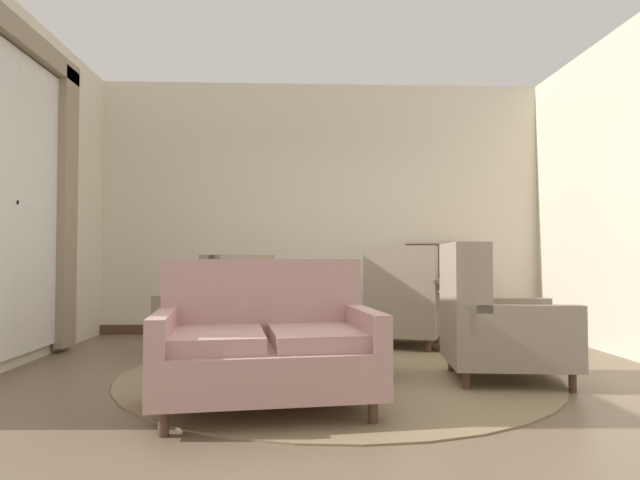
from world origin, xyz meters
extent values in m
plane|color=brown|center=(0.00, 0.00, 0.00)|extent=(8.00, 8.00, 0.00)
cube|color=beige|center=(0.00, 2.74, 1.62)|extent=(5.87, 0.08, 3.23)
cube|color=beige|center=(-2.86, 0.82, 1.62)|extent=(0.08, 3.83, 3.23)
cube|color=beige|center=(2.86, 0.82, 1.62)|extent=(0.08, 3.83, 3.23)
cube|color=#4C3323|center=(0.00, 2.68, 0.06)|extent=(5.71, 0.03, 0.12)
cylinder|color=#847051|center=(0.00, 0.30, 0.01)|extent=(3.56, 3.56, 0.01)
cube|color=silver|center=(-2.80, 0.52, 1.45)|extent=(0.03, 1.49, 2.60)
cube|color=white|center=(-2.78, 0.52, 1.45)|extent=(0.02, 1.57, 2.68)
cube|color=white|center=(-2.78, 0.52, 1.45)|extent=(0.02, 0.04, 2.60)
cube|color=white|center=(-2.78, 0.52, 1.45)|extent=(0.02, 1.49, 0.04)
cube|color=gray|center=(-2.74, 1.45, 1.50)|extent=(0.10, 0.32, 2.90)
cube|color=gray|center=(-2.74, 0.52, 2.91)|extent=(0.10, 2.17, 0.20)
cylinder|color=#4C3323|center=(0.03, 0.20, 0.47)|extent=(0.83, 0.83, 0.04)
cylinder|color=#4C3323|center=(0.03, 0.20, 0.25)|extent=(0.10, 0.10, 0.41)
cube|color=#4C3323|center=(0.25, 0.19, 0.04)|extent=(0.28, 0.08, 0.07)
cube|color=#4C3323|center=(-0.09, 0.39, 0.04)|extent=(0.20, 0.27, 0.07)
cube|color=#4C3323|center=(-0.06, 0.00, 0.04)|extent=(0.16, 0.28, 0.07)
cylinder|color=beige|center=(0.07, 0.18, 0.50)|extent=(0.11, 0.11, 0.02)
ellipsoid|color=beige|center=(0.07, 0.18, 0.61)|extent=(0.19, 0.19, 0.20)
cylinder|color=beige|center=(0.07, 0.18, 0.76)|extent=(0.07, 0.07, 0.09)
torus|color=beige|center=(0.07, 0.18, 0.81)|extent=(0.11, 0.11, 0.02)
cube|color=tan|center=(-0.52, -0.83, 0.28)|extent=(1.48, 1.06, 0.28)
cube|color=tan|center=(-0.57, -0.45, 0.69)|extent=(1.38, 0.31, 0.54)
cube|color=tan|center=(-0.82, -0.91, 0.47)|extent=(0.63, 0.76, 0.10)
cube|color=tan|center=(-0.22, -0.83, 0.47)|extent=(0.63, 0.76, 0.10)
cube|color=tan|center=(-1.14, -0.96, 0.53)|extent=(0.21, 0.80, 0.22)
cube|color=tan|center=(0.11, -0.80, 0.53)|extent=(0.21, 0.80, 0.22)
cylinder|color=#4C3323|center=(-1.06, -1.27, 0.07)|extent=(0.06, 0.06, 0.14)
cylinder|color=#4C3323|center=(0.10, -1.12, 0.07)|extent=(0.06, 0.06, 0.14)
cylinder|color=#4C3323|center=(-1.15, -0.54, 0.07)|extent=(0.06, 0.06, 0.14)
cylinder|color=#4C3323|center=(0.01, -0.39, 0.07)|extent=(0.06, 0.06, 0.14)
cube|color=gray|center=(1.31, -0.07, 0.27)|extent=(1.00, 0.88, 0.26)
cube|color=gray|center=(0.93, -0.02, 0.74)|extent=(0.22, 0.80, 0.68)
cube|color=gray|center=(0.98, -0.37, 0.83)|extent=(0.21, 0.12, 0.52)
cube|color=gray|center=(1.05, 0.31, 0.83)|extent=(0.21, 0.12, 0.52)
cube|color=gray|center=(1.32, -0.41, 0.51)|extent=(0.82, 0.19, 0.22)
cube|color=gray|center=(1.40, 0.27, 0.51)|extent=(0.82, 0.19, 0.22)
cylinder|color=#4C3323|center=(1.65, -0.42, 0.07)|extent=(0.06, 0.06, 0.14)
cylinder|color=#4C3323|center=(1.72, 0.20, 0.07)|extent=(0.06, 0.06, 0.14)
cylinder|color=#4C3323|center=(0.90, -0.34, 0.07)|extent=(0.06, 0.06, 0.14)
cylinder|color=#4C3323|center=(0.97, 0.29, 0.07)|extent=(0.06, 0.06, 0.14)
cube|color=gray|center=(0.86, 1.63, 0.27)|extent=(1.01, 1.07, 0.26)
cube|color=gray|center=(0.73, 1.30, 0.75)|extent=(0.74, 0.40, 0.69)
cube|color=gray|center=(1.06, 1.26, 0.83)|extent=(0.17, 0.22, 0.53)
cube|color=gray|center=(0.46, 1.50, 0.83)|extent=(0.17, 0.22, 0.53)
cube|color=gray|center=(1.17, 1.56, 0.50)|extent=(0.37, 0.74, 0.19)
cube|color=gray|center=(0.58, 1.79, 0.50)|extent=(0.37, 0.74, 0.19)
cylinder|color=#4C3323|center=(1.26, 1.85, 0.07)|extent=(0.06, 0.06, 0.14)
cylinder|color=#4C3323|center=(0.72, 2.06, 0.07)|extent=(0.06, 0.06, 0.14)
cylinder|color=#4C3323|center=(1.00, 1.20, 0.07)|extent=(0.06, 0.06, 0.14)
cylinder|color=#4C3323|center=(0.46, 1.41, 0.07)|extent=(0.06, 0.06, 0.14)
cube|color=gray|center=(-1.17, 1.22, 0.28)|extent=(1.20, 1.19, 0.27)
cube|color=gray|center=(-0.86, 1.02, 0.70)|extent=(0.58, 0.77, 0.58)
cube|color=gray|center=(-0.73, 1.37, 0.77)|extent=(0.22, 0.19, 0.44)
cube|color=gray|center=(-1.13, 0.76, 0.77)|extent=(0.22, 0.19, 0.44)
cube|color=gray|center=(-1.01, 1.56, 0.50)|extent=(0.72, 0.52, 0.18)
cube|color=gray|center=(-1.41, 0.94, 0.50)|extent=(0.72, 0.52, 0.18)
cylinder|color=#4C3323|center=(-1.29, 1.71, 0.07)|extent=(0.06, 0.06, 0.14)
cylinder|color=#4C3323|center=(-1.66, 1.14, 0.07)|extent=(0.06, 0.06, 0.14)
cylinder|color=#4C3323|center=(-0.68, 1.30, 0.07)|extent=(0.06, 0.06, 0.14)
cylinder|color=#4C3323|center=(-1.05, 0.74, 0.07)|extent=(0.06, 0.06, 0.14)
cylinder|color=#4C3323|center=(1.24, 1.29, 0.73)|extent=(0.57, 0.57, 0.03)
cylinder|color=#4C3323|center=(1.24, 1.29, 0.36)|extent=(0.07, 0.07, 0.71)
cylinder|color=#4C3323|center=(1.24, 1.29, 0.02)|extent=(0.37, 0.37, 0.04)
cube|color=#4C3323|center=(1.50, 2.44, 0.51)|extent=(0.87, 0.41, 0.83)
cube|color=#4C3323|center=(1.50, 2.62, 1.04)|extent=(0.87, 0.04, 0.22)
cube|color=#4C3323|center=(1.11, 2.28, 0.05)|extent=(0.06, 0.06, 0.10)
cube|color=#4C3323|center=(1.88, 2.28, 0.05)|extent=(0.06, 0.06, 0.10)
cube|color=#4C3323|center=(1.11, 2.59, 0.05)|extent=(0.06, 0.06, 0.10)
cube|color=#4C3323|center=(1.88, 2.59, 0.05)|extent=(0.06, 0.06, 0.10)
camera|label=1|loc=(-0.34, -4.26, 0.97)|focal=30.32mm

